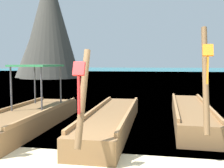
{
  "coord_description": "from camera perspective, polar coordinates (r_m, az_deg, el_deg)",
  "views": [
    {
      "loc": [
        1.36,
        -4.01,
        1.94
      ],
      "look_at": [
        0.0,
        3.28,
        1.35
      ],
      "focal_mm": 40.71,
      "sensor_mm": 36.0,
      "label": 1
    }
  ],
  "objects": [
    {
      "name": "longtail_boat_pink_ribbon",
      "position": [
        8.19,
        -18.17,
        -6.98
      ],
      "size": [
        1.45,
        5.8,
        2.76
      ],
      "color": "brown",
      "rests_on": "ground"
    },
    {
      "name": "longtail_boat_red_ribbon",
      "position": [
        7.69,
        -0.07,
        -7.99
      ],
      "size": [
        1.23,
        6.35,
        2.22
      ],
      "color": "brown",
      "rests_on": "ground"
    },
    {
      "name": "sea_water",
      "position": [
        65.34,
        9.35,
        2.83
      ],
      "size": [
        120.0,
        120.0,
        0.0
      ],
      "primitive_type": "plane",
      "color": "#147A89",
      "rests_on": "ground"
    },
    {
      "name": "karst_rock",
      "position": [
        36.23,
        -14.28,
        12.45
      ],
      "size": [
        9.53,
        8.07,
        14.73
      ],
      "color": "#47443D",
      "rests_on": "ground"
    },
    {
      "name": "longtail_boat_orange_ribbon",
      "position": [
        8.82,
        17.24,
        -6.36
      ],
      "size": [
        1.25,
        6.45,
        2.76
      ],
      "color": "brown",
      "rests_on": "ground"
    }
  ]
}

